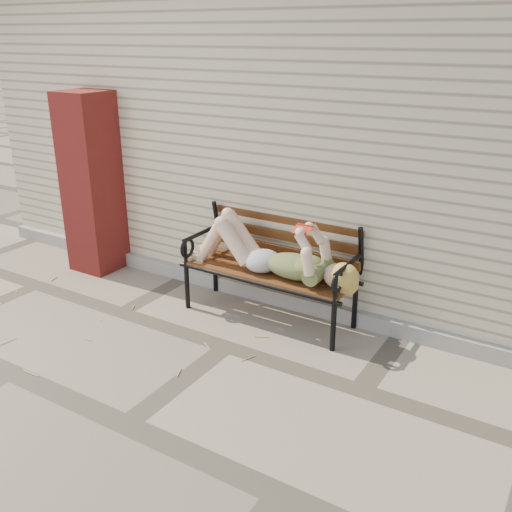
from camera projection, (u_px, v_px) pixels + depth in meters
The scene contains 7 objects.
ground at pixel (226, 347), 4.99m from camera, with size 80.00×80.00×0.00m, color gray.
house_wall at pixel (365, 128), 6.82m from camera, with size 8.00×4.00×3.00m, color beige.
foundation_strip at pixel (281, 298), 5.73m from camera, with size 8.00×0.10×0.15m, color #A39B93.
brick_pillar at pixel (92, 183), 6.34m from camera, with size 0.50×0.50×2.00m, color maroon.
garden_bench at pixel (274, 251), 5.36m from camera, with size 1.78×0.71×1.15m.
reading_woman at pixel (268, 252), 5.23m from camera, with size 1.68×0.38×0.53m.
straw_scatter at pixel (90, 324), 5.38m from camera, with size 2.98×1.75×0.01m.
Camera 1 is at (2.50, -3.58, 2.56)m, focal length 40.00 mm.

